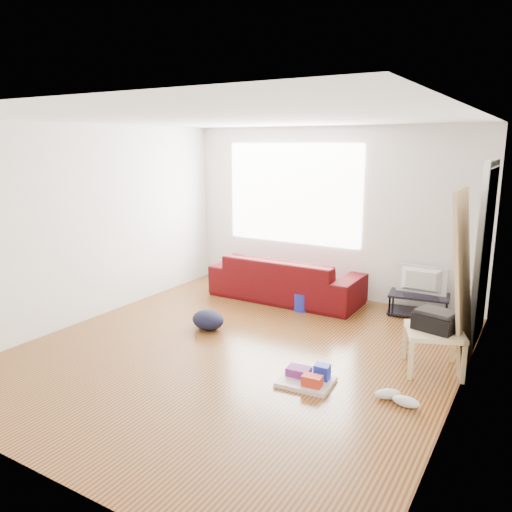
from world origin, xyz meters
The scene contains 12 objects.
room centered at (0.07, 0.15, 1.25)m, with size 4.51×5.01×2.51m.
sofa centered at (-0.42, 1.95, 0.00)m, with size 2.21×0.86×0.65m, color #370A03.
tv_stand centered at (1.43, 2.22, 0.15)m, with size 0.82×0.54×0.29m.
tv centered at (1.43, 2.22, 0.48)m, with size 0.66×0.09×0.38m, color black.
side_table centered at (1.95, 0.58, 0.37)m, with size 0.69×0.69×0.44m.
printer centered at (1.95, 0.58, 0.54)m, with size 0.45×0.38×0.20m.
bucket centered at (0.00, 1.62, 0.00)m, with size 0.25×0.25×0.25m, color #1B229C.
toilet_paper centered at (-0.01, 1.61, 0.18)m, with size 0.12×0.12×0.11m, color white.
cleaning_tray centered at (0.99, -0.32, 0.06)m, with size 0.53×0.44×0.18m.
backpack centered at (-0.69, 0.36, 0.00)m, with size 0.43×0.35×0.24m, color black.
sneakers centered at (1.82, -0.26, 0.05)m, with size 0.43×0.22×0.10m.
door_panel centered at (2.13, 0.86, 0.00)m, with size 0.04×0.73×1.83m, color tan.
Camera 1 is at (2.81, -4.36, 2.25)m, focal length 35.00 mm.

